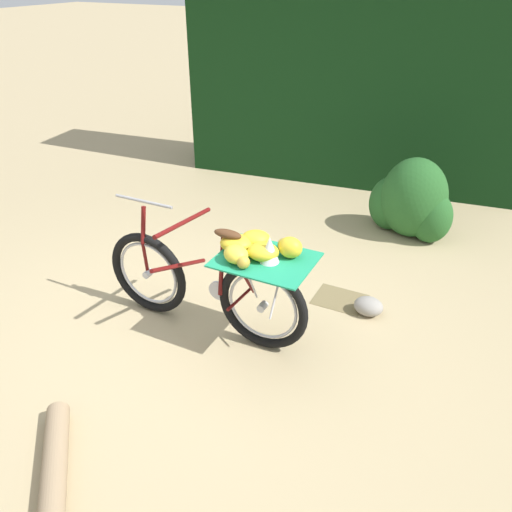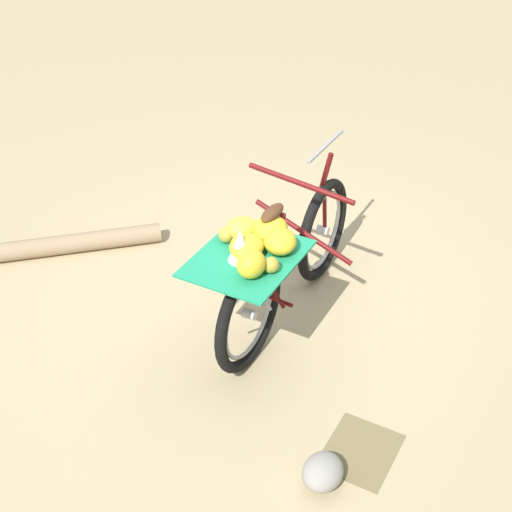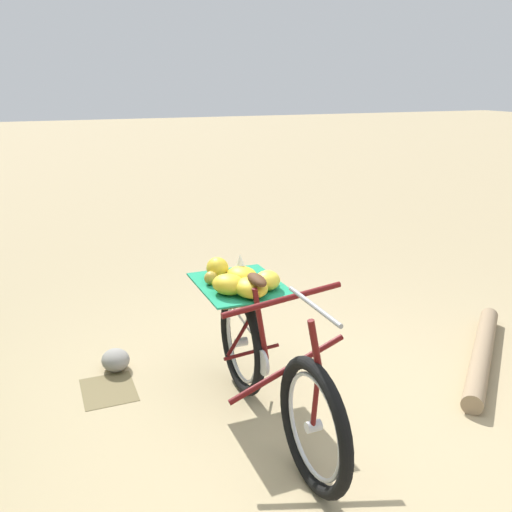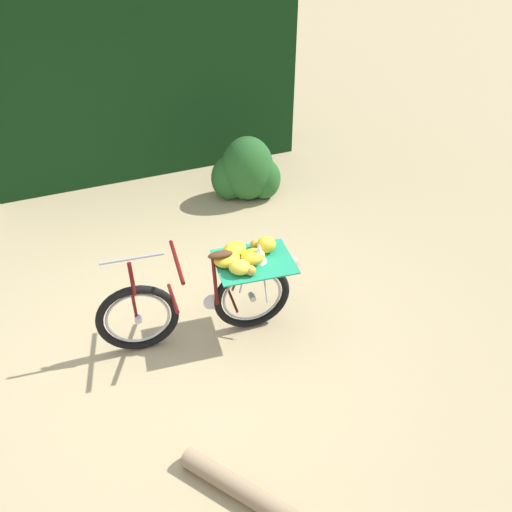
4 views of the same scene
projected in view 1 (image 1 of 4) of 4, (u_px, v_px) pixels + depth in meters
name	position (u px, v px, depth m)	size (l,w,h in m)	color
ground_plane	(205.00, 321.00, 4.28)	(60.00, 60.00, 0.00)	tan
foliage_hedge	(359.00, 57.00, 6.40)	(4.31, 0.90, 3.15)	black
bicycle	(218.00, 277.00, 3.90)	(1.78, 0.71, 1.03)	black
shrub_cluster	(411.00, 202.00, 5.46)	(0.91, 0.62, 0.87)	#235623
path_stone	(368.00, 306.00, 4.33)	(0.25, 0.21, 0.15)	gray
leaf_litter_patch	(340.00, 299.00, 4.55)	(0.44, 0.36, 0.01)	olive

